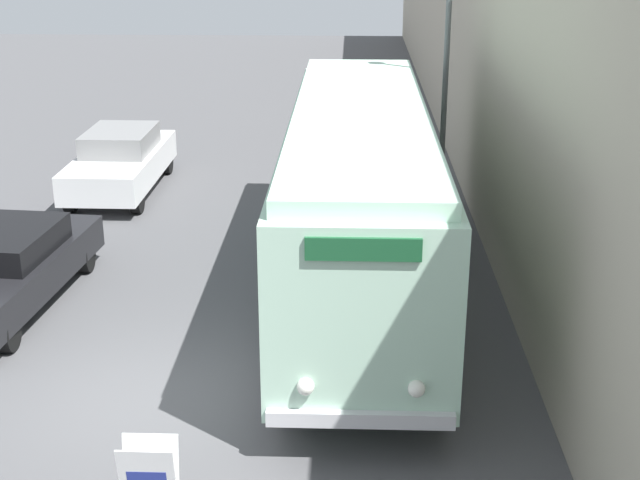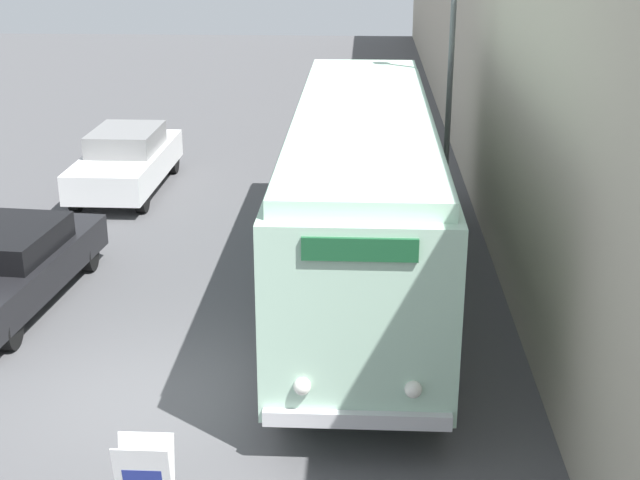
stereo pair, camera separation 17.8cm
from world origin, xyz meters
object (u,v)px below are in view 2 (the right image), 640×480
vintage_bus (362,189)px  parked_car_mid (127,160)px  streetlamp (452,35)px  sign_board (145,480)px  parked_car_near (8,265)px

vintage_bus → parked_car_mid: bearing=134.4°
streetlamp → sign_board: bearing=-112.0°
streetlamp → parked_car_near: (-8.01, -4.63, -3.45)m
streetlamp → parked_car_mid: 8.65m
streetlamp → parked_car_mid: (-7.65, 2.21, -3.37)m
parked_car_near → parked_car_mid: (0.36, 6.84, 0.07)m
sign_board → streetlamp: 11.82m
parked_car_near → parked_car_mid: size_ratio=1.03×
streetlamp → parked_car_near: size_ratio=1.31×
parked_car_mid → parked_car_near: bearing=-92.5°
parked_car_mid → sign_board: bearing=-74.2°
parked_car_near → parked_car_mid: parked_car_mid is taller
vintage_bus → parked_car_mid: size_ratio=2.36×
parked_car_near → vintage_bus: bearing=13.0°
parked_car_mid → streetlamp: bearing=-15.6°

